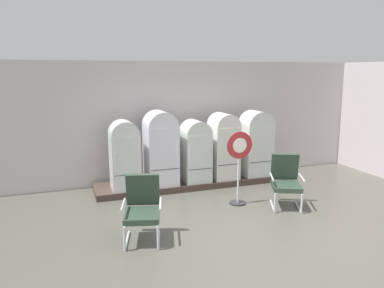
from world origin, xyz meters
name	(u,v)px	position (x,y,z in m)	size (l,w,h in m)	color
ground	(258,242)	(0.00, 0.00, -0.03)	(12.00, 10.00, 0.05)	#514F46
back_wall	(184,121)	(0.00, 3.66, 1.42)	(11.76, 0.12, 2.82)	silver
side_wall_right	(374,119)	(4.66, 2.47, 1.40)	(0.16, 2.20, 2.82)	silver
display_plinth	(193,182)	(0.00, 3.02, 0.07)	(4.45, 0.95, 0.14)	#42332C
refrigerator_0	(125,153)	(-1.58, 2.88, 0.91)	(0.59, 0.61, 1.45)	silver
refrigerator_1	(161,146)	(-0.78, 2.94, 1.00)	(0.66, 0.72, 1.62)	white
refrigerator_2	(195,149)	(0.01, 2.90, 0.87)	(0.59, 0.65, 1.39)	silver
refrigerator_3	(223,144)	(0.71, 2.92, 0.94)	(0.59, 0.68, 1.51)	white
refrigerator_4	(256,141)	(1.54, 2.88, 0.95)	(0.67, 0.62, 1.54)	silver
armchair_left	(142,206)	(-1.67, 0.67, 0.53)	(0.72, 0.83, 1.01)	silver
armchair_right	(286,179)	(1.25, 1.17, 0.53)	(0.79, 0.87, 1.01)	silver
sign_stand	(239,167)	(0.42, 1.55, 0.77)	(0.53, 0.32, 1.46)	#2D2D30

